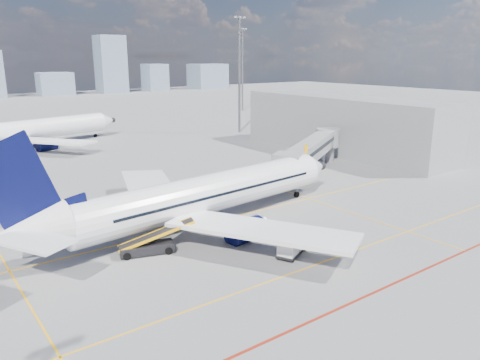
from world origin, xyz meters
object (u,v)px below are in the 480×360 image
(second_aircraft, at_px, (24,131))
(ramp_worker, at_px, (307,241))
(belt_loader, at_px, (149,246))
(baggage_tug, at_px, (314,235))
(cargo_dolly, at_px, (292,244))
(main_aircraft, at_px, (197,197))

(second_aircraft, height_order, ramp_worker, second_aircraft)
(belt_loader, relative_size, ramp_worker, 3.69)
(baggage_tug, bearing_deg, cargo_dolly, -146.73)
(baggage_tug, xyz_separation_m, ramp_worker, (-2.20, -1.29, 0.31))
(belt_loader, bearing_deg, cargo_dolly, -20.93)
(main_aircraft, xyz_separation_m, second_aircraft, (-3.79, 56.87, 0.00))
(belt_loader, bearing_deg, ramp_worker, -16.95)
(baggage_tug, height_order, belt_loader, belt_loader)
(cargo_dolly, bearing_deg, second_aircraft, 70.99)
(main_aircraft, bearing_deg, baggage_tug, -60.38)
(main_aircraft, xyz_separation_m, cargo_dolly, (3.05, -10.95, -2.17))
(baggage_tug, relative_size, belt_loader, 0.31)
(cargo_dolly, distance_m, ramp_worker, 1.77)
(main_aircraft, distance_m, baggage_tug, 12.33)
(main_aircraft, relative_size, ramp_worker, 21.86)
(cargo_dolly, xyz_separation_m, ramp_worker, (1.76, -0.13, -0.12))
(baggage_tug, bearing_deg, ramp_worker, -132.70)
(main_aircraft, xyz_separation_m, belt_loader, (-6.94, -3.09, -2.50))
(second_aircraft, xyz_separation_m, cargo_dolly, (6.85, -67.83, -2.17))
(main_aircraft, distance_m, belt_loader, 8.00)
(cargo_dolly, relative_size, belt_loader, 0.56)
(cargo_dolly, height_order, ramp_worker, cargo_dolly)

